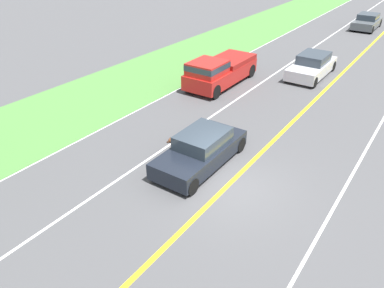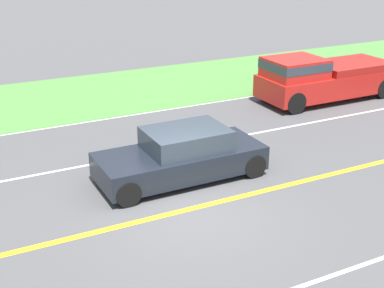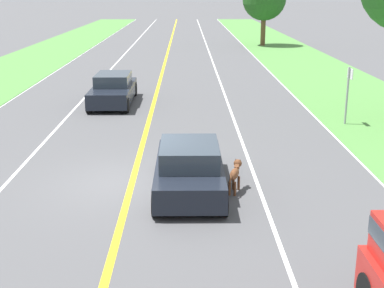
{
  "view_description": "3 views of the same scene",
  "coord_description": "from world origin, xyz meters",
  "px_view_note": "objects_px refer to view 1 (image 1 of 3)",
  "views": [
    {
      "loc": [
        -5.12,
        9.77,
        7.99
      ],
      "look_at": [
        1.62,
        0.01,
        1.15
      ],
      "focal_mm": 35.0,
      "sensor_mm": 36.0,
      "label": 1
    },
    {
      "loc": [
        -9.76,
        4.91,
        6.0
      ],
      "look_at": [
        1.31,
        -0.71,
        1.03
      ],
      "focal_mm": 50.0,
      "sensor_mm": 36.0,
      "label": 2
    },
    {
      "loc": [
        1.51,
        -14.04,
        5.24
      ],
      "look_at": [
        1.68,
        -0.33,
        1.22
      ],
      "focal_mm": 50.0,
      "sensor_mm": 36.0,
      "label": 3
    }
  ],
  "objects_px": {
    "car_trailing_near": "(312,66)",
    "dog": "(177,142)",
    "ego_car": "(201,150)",
    "pickup_truck": "(219,70)",
    "car_trailing_mid": "(367,22)"
  },
  "relations": [
    {
      "from": "car_trailing_near",
      "to": "dog",
      "type": "bearing_deg",
      "value": 83.87
    },
    {
      "from": "ego_car",
      "to": "pickup_truck",
      "type": "height_order",
      "value": "pickup_truck"
    },
    {
      "from": "dog",
      "to": "pickup_truck",
      "type": "xyz_separation_m",
      "value": [
        2.6,
        -7.57,
        0.37
      ]
    },
    {
      "from": "dog",
      "to": "car_trailing_near",
      "type": "relative_size",
      "value": 0.25
    },
    {
      "from": "car_trailing_mid",
      "to": "dog",
      "type": "bearing_deg",
      "value": 87.64
    },
    {
      "from": "pickup_truck",
      "to": "car_trailing_near",
      "type": "relative_size",
      "value": 1.19
    },
    {
      "from": "dog",
      "to": "car_trailing_mid",
      "type": "relative_size",
      "value": 0.26
    },
    {
      "from": "car_trailing_near",
      "to": "pickup_truck",
      "type": "bearing_deg",
      "value": 49.69
    },
    {
      "from": "ego_car",
      "to": "car_trailing_mid",
      "type": "distance_m",
      "value": 27.59
    },
    {
      "from": "car_trailing_mid",
      "to": "pickup_truck",
      "type": "bearing_deg",
      "value": 79.38
    },
    {
      "from": "dog",
      "to": "ego_car",
      "type": "bearing_deg",
      "value": -167.09
    },
    {
      "from": "ego_car",
      "to": "car_trailing_mid",
      "type": "xyz_separation_m",
      "value": [
        0.08,
        -27.59,
        0.01
      ]
    },
    {
      "from": "ego_car",
      "to": "pickup_truck",
      "type": "xyz_separation_m",
      "value": [
        3.82,
        -7.68,
        0.27
      ]
    },
    {
      "from": "ego_car",
      "to": "pickup_truck",
      "type": "distance_m",
      "value": 8.58
    },
    {
      "from": "pickup_truck",
      "to": "car_trailing_near",
      "type": "bearing_deg",
      "value": -130.31
    }
  ]
}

